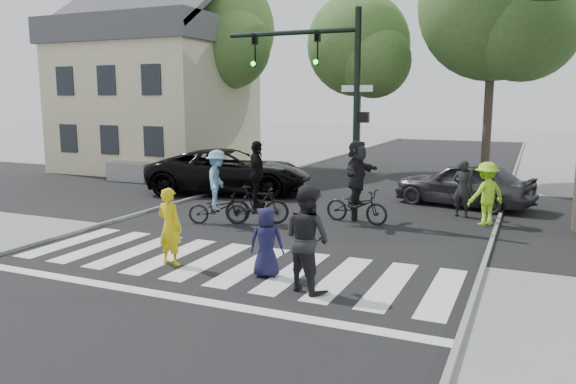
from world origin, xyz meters
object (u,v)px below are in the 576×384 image
Objects in this scene: cyclist_left at (217,192)px; cyclist_mid at (257,190)px; traffic_signal at (329,85)px; pedestrian_adult at (307,238)px; car_suv at (230,171)px; car_grey at (464,184)px; pedestrian_woman at (170,227)px; pedestrian_child at (267,242)px; cyclist_right at (357,186)px.

cyclist_mid is at bearing 25.10° from cyclist_left.
traffic_signal reaches higher than pedestrian_adult.
car_suv is 8.36m from car_grey.
cyclist_mid is 0.53× the size of car_grey.
traffic_signal is at bearing -97.12° from pedestrian_woman.
traffic_signal is 6.54m from pedestrian_child.
pedestrian_woman reaches higher than pedestrian_child.
cyclist_left is (-3.35, 3.71, 0.21)m from pedestrian_child.
cyclist_left is at bearing -153.92° from cyclist_right.
car_grey is at bearing -120.44° from pedestrian_child.
car_grey is at bearing -75.97° from pedestrian_adult.
cyclist_left reaches higher than pedestrian_woman.
car_suv is at bearing 153.16° from cyclist_right.
cyclist_right is 0.53× the size of car_grey.
pedestrian_adult is at bearing 142.75° from pedestrian_child.
traffic_signal is 2.53× the size of cyclist_right.
cyclist_mid is 2.84m from cyclist_right.
pedestrian_child is (0.76, -5.65, -3.20)m from traffic_signal.
cyclist_left is at bearing -66.55° from pedestrian_woman.
pedestrian_woman is at bearing -173.20° from car_suv.
pedestrian_woman reaches higher than car_grey.
cyclist_mid is 7.18m from car_grey.
pedestrian_woman is at bearing -113.68° from cyclist_right.
pedestrian_woman is 10.62m from car_grey.
car_suv reaches higher than car_grey.
pedestrian_woman is at bearing 17.84° from pedestrian_adult.
cyclist_mid reaches higher than car_suv.
cyclist_mid is (-2.34, 4.18, 0.27)m from pedestrian_child.
pedestrian_child is at bearing 0.71° from pedestrian_adult.
cyclist_right reaches higher than pedestrian_woman.
cyclist_right is 6.54m from car_suv.
cyclist_right is (3.55, 1.74, 0.14)m from cyclist_left.
pedestrian_adult is at bearing -178.61° from pedestrian_woman.
pedestrian_woman is at bearing -13.69° from car_grey.
traffic_signal is at bearing -49.91° from pedestrian_adult.
traffic_signal is at bearing 43.07° from cyclist_mid.
traffic_signal reaches higher than car_grey.
pedestrian_adult is (1.04, -0.44, 0.29)m from pedestrian_child.
pedestrian_child is at bearing -2.21° from car_grey.
pedestrian_woman is at bearing -88.55° from cyclist_mid.
cyclist_mid reaches higher than cyclist_left.
pedestrian_woman is 2.24m from pedestrian_child.
car_suv is at bearing -70.55° from pedestrian_child.
pedestrian_adult reaches higher than car_suv.
car_grey is (8.31, 0.91, -0.08)m from car_suv.
cyclist_right is (2.55, 1.27, 0.09)m from cyclist_mid.
pedestrian_woman is 3.29m from pedestrian_adult.
cyclist_mid is (-0.11, 4.29, 0.13)m from pedestrian_woman.
traffic_signal reaches higher than pedestrian_woman.
pedestrian_adult is at bearing 4.30° from car_grey.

